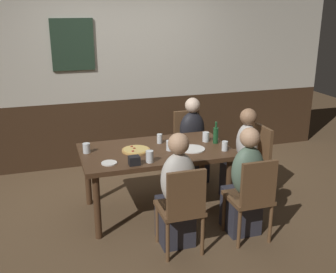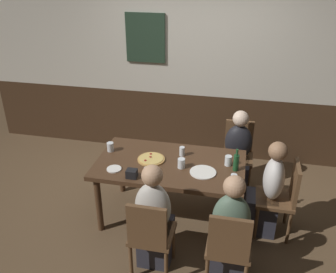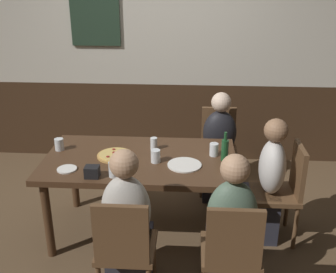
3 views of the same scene
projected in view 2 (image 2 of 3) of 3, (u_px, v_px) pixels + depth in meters
ground_plane at (170, 216)px, 4.35m from camera, size 12.00×12.00×0.00m
wall_back at (194, 71)px, 5.21m from camera, size 6.40×0.13×2.60m
dining_table at (170, 169)px, 4.06m from camera, size 1.63×0.93×0.74m
chair_head_east at (283, 195)px, 3.90m from camera, size 0.40×0.40×0.88m
chair_right_far at (238, 151)px, 4.76m from camera, size 0.40×0.40×0.88m
chair_right_near at (229, 246)px, 3.23m from camera, size 0.40×0.40×0.88m
chair_mid_near at (150, 234)px, 3.36m from camera, size 0.40×0.40×0.88m
person_head_east at (267, 195)px, 3.94m from camera, size 0.37×0.34×1.12m
person_right_far at (237, 159)px, 4.63m from camera, size 0.34×0.37×1.11m
person_right_near at (230, 234)px, 3.37m from camera, size 0.34×0.37×1.14m
person_mid_near at (155, 223)px, 3.51m from camera, size 0.34×0.37×1.16m
pizza at (151, 159)px, 4.07m from camera, size 0.31×0.31×0.03m
pint_glass_pale at (182, 152)px, 4.15m from camera, size 0.06×0.06×0.11m
highball_clear at (148, 174)px, 3.73m from camera, size 0.08×0.08×0.12m
pint_glass_amber at (228, 161)px, 3.96m from camera, size 0.08×0.08×0.11m
pint_glass_stout at (234, 180)px, 3.64m from camera, size 0.07×0.07×0.11m
tumbler_water at (181, 164)px, 3.91m from camera, size 0.08×0.08×0.11m
beer_glass_tall at (110, 147)px, 4.24m from camera, size 0.08×0.08×0.11m
beer_bottle_green at (236, 162)px, 3.84m from camera, size 0.06×0.06×0.25m
plate_white_large at (203, 172)px, 3.84m from camera, size 0.28×0.28×0.01m
plate_white_small at (114, 169)px, 3.90m from camera, size 0.16×0.16×0.01m
condiment_caddy at (132, 174)px, 3.74m from camera, size 0.11×0.09×0.09m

